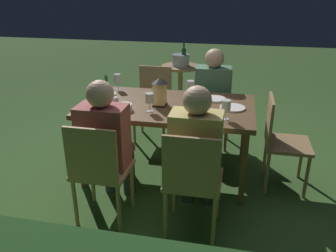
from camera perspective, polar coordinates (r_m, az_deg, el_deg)
ground_plane at (r=3.59m, az=-0.00°, el=-7.67°), size 16.00×16.00×0.00m
dining_table at (r=3.30m, az=-0.00°, el=2.66°), size 1.61×0.94×0.74m
chair_side_right_b at (r=2.73m, az=-11.29°, el=-6.89°), size 0.42×0.40×0.87m
person_in_rust at (r=2.83m, az=-10.02°, el=-2.32°), size 0.38×0.47×1.15m
chair_side_left_b at (r=4.23m, az=-2.41°, el=4.38°), size 0.42×0.40×0.87m
chair_head_near at (r=3.34m, az=18.01°, el=-1.97°), size 0.40×0.42×0.87m
chair_side_left_a at (r=4.12m, az=7.42°, el=3.70°), size 0.42×0.40×0.87m
person_in_green at (r=3.89m, az=7.28°, el=4.89°), size 0.38×0.47×1.15m
chair_side_right_a at (r=2.56m, az=4.03°, el=-8.66°), size 0.42×0.40×0.87m
person_in_mustard at (r=2.66m, az=4.71°, el=-3.70°), size 0.38×0.47×1.15m
lantern_centerpiece at (r=3.21m, az=-1.37°, el=5.90°), size 0.15×0.15×0.27m
green_bottle_on_table at (r=3.26m, az=-9.96°, el=5.13°), size 0.07×0.07×0.29m
wine_glass_a at (r=2.99m, az=-8.98°, el=3.73°), size 0.08×0.08×0.17m
wine_glass_b at (r=3.06m, az=-3.06°, el=4.47°), size 0.08×0.08×0.17m
wine_glass_c at (r=2.92m, az=9.54°, el=3.23°), size 0.08×0.08×0.17m
wine_glass_d at (r=3.74m, az=-8.31°, el=7.67°), size 0.08×0.08×0.17m
wine_glass_e at (r=3.46m, az=3.73°, el=6.61°), size 0.08×0.08×0.17m
plate_a at (r=3.44m, az=7.73°, el=4.44°), size 0.21×0.21×0.01m
plate_b at (r=3.22m, az=10.55°, el=2.99°), size 0.23×0.23×0.01m
bowl_olives at (r=3.49m, az=-9.75°, el=4.93°), size 0.16×0.16×0.05m
bowl_bread at (r=3.15m, az=-7.36°, el=3.13°), size 0.16×0.16×0.06m
side_table at (r=5.38m, az=2.06°, el=7.73°), size 0.58×0.58×0.63m
ice_bucket at (r=5.31m, az=2.13°, el=10.92°), size 0.26×0.26×0.34m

